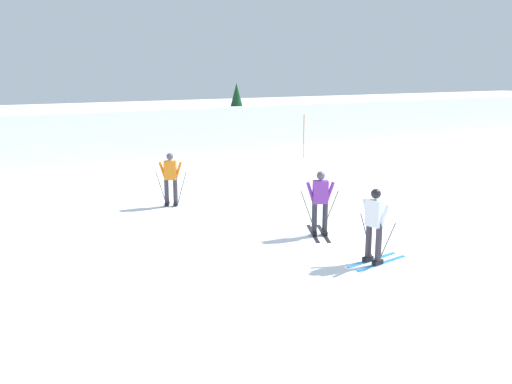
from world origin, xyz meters
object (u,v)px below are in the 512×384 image
(skier_white, at_px, (375,224))
(trail_marker_pole, at_px, (304,137))
(skier_orange, at_px, (171,178))
(skier_purple, at_px, (320,201))
(conifer_far_left, at_px, (237,110))

(skier_white, xyz_separation_m, trail_marker_pole, (7.66, 12.95, 0.16))
(skier_orange, relative_size, trail_marker_pole, 0.80)
(skier_white, xyz_separation_m, skier_purple, (0.29, 2.30, 0.00))
(trail_marker_pole, xyz_separation_m, conifer_far_left, (-0.99, 4.91, 1.04))
(trail_marker_pole, bearing_deg, conifer_far_left, 101.37)
(conifer_far_left, bearing_deg, trail_marker_pole, -78.63)
(skier_orange, height_order, trail_marker_pole, trail_marker_pole)
(skier_white, height_order, trail_marker_pole, trail_marker_pole)
(skier_purple, xyz_separation_m, conifer_far_left, (6.38, 15.56, 1.20))
(trail_marker_pole, bearing_deg, skier_purple, -124.69)
(skier_white, relative_size, trail_marker_pole, 0.80)
(skier_purple, bearing_deg, skier_white, -97.22)
(trail_marker_pole, bearing_deg, skier_orange, -148.93)
(skier_orange, height_order, skier_purple, same)
(skier_orange, height_order, skier_white, same)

